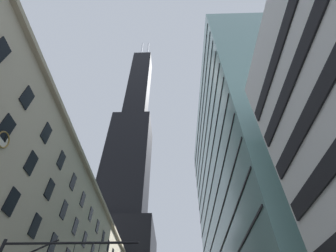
{
  "coord_description": "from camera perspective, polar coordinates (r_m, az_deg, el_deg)",
  "views": [
    {
      "loc": [
        3.3,
        -11.06,
        2.0
      ],
      "look_at": [
        2.43,
        22.97,
        36.92
      ],
      "focal_mm": 25.61,
      "sensor_mm": 36.0,
      "label": 1
    }
  ],
  "objects": [
    {
      "name": "glass_office_midrise",
      "position": [
        53.57,
        18.84,
        -14.16
      ],
      "size": [
        16.02,
        50.24,
        56.09
      ],
      "color": "gray",
      "rests_on": "ground"
    },
    {
      "name": "dark_skyscraper",
      "position": [
        101.55,
        -10.46,
        -14.82
      ],
      "size": [
        26.13,
        26.13,
        184.43
      ],
      "color": "black",
      "rests_on": "ground"
    }
  ]
}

